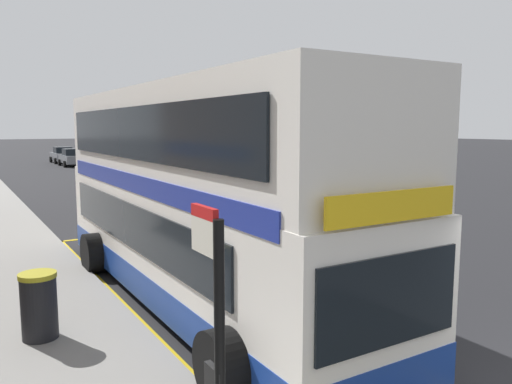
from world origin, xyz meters
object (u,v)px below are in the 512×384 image
object	(u,v)px
double_decker_bus	(194,202)
parked_car_black_ahead	(214,193)
parked_car_grey_across	(63,155)
litter_bin	(39,305)
bus_stop_sign	(216,351)
parked_car_grey_kerbside	(72,158)

from	to	relation	value
double_decker_bus	parked_car_black_ahead	distance (m)	11.25
parked_car_grey_across	parked_car_black_ahead	bearing A→B (deg)	-91.71
double_decker_bus	litter_bin	distance (m)	3.57
parked_car_grey_across	bus_stop_sign	bearing A→B (deg)	-100.61
parked_car_black_ahead	litter_bin	size ratio (longest dim) A/B	3.78
bus_stop_sign	parked_car_grey_kerbside	world-z (taller)	bus_stop_sign
parked_car_grey_kerbside	parked_car_black_ahead	distance (m)	29.35
parked_car_grey_across	double_decker_bus	bearing A→B (deg)	-98.61
parked_car_grey_across	parked_car_black_ahead	size ratio (longest dim) A/B	1.00
bus_stop_sign	parked_car_grey_across	world-z (taller)	bus_stop_sign
parked_car_grey_across	parked_car_black_ahead	world-z (taller)	same
parked_car_black_ahead	litter_bin	distance (m)	13.66
bus_stop_sign	litter_bin	world-z (taller)	bus_stop_sign
parked_car_grey_kerbside	parked_car_grey_across	xyz separation A→B (m)	(0.05, 4.98, 0.00)
double_decker_bus	bus_stop_sign	bearing A→B (deg)	-112.88
litter_bin	parked_car_black_ahead	bearing A→B (deg)	51.20
parked_car_grey_kerbside	litter_bin	xyz separation A→B (m)	(-8.57, -40.00, -0.10)
parked_car_grey_kerbside	parked_car_grey_across	world-z (taller)	same
parked_car_grey_kerbside	litter_bin	world-z (taller)	parked_car_grey_kerbside
double_decker_bus	parked_car_grey_across	size ratio (longest dim) A/B	2.62
double_decker_bus	parked_car_grey_kerbside	distance (m)	39.55
double_decker_bus	parked_car_grey_kerbside	xyz separation A→B (m)	(5.37, 39.16, -1.27)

